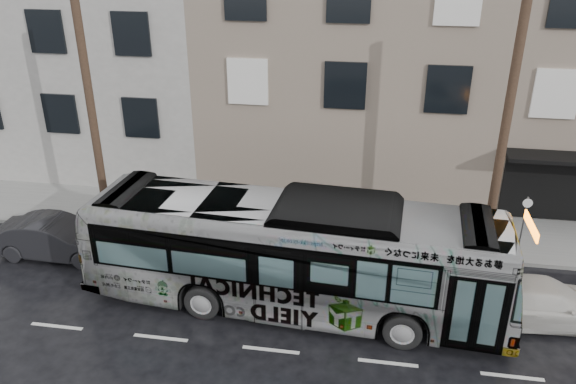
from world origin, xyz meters
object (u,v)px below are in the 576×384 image
(utility_pole_rear, at_px, (92,114))
(white_sedan, at_px, (543,302))
(utility_pole_front, at_px, (504,135))
(dark_sedan, at_px, (56,238))
(sign_post, at_px, (522,229))
(bus, at_px, (294,254))

(utility_pole_rear, distance_m, white_sedan, 15.99)
(utility_pole_front, relative_size, dark_sedan, 2.05)
(white_sedan, distance_m, dark_sedan, 16.07)
(utility_pole_rear, relative_size, sign_post, 3.75)
(sign_post, distance_m, dark_sedan, 16.14)
(utility_pole_front, relative_size, bus, 0.70)
(sign_post, bearing_deg, utility_pole_rear, 180.00)
(white_sedan, bearing_deg, bus, 86.87)
(utility_pole_front, relative_size, sign_post, 3.75)
(utility_pole_front, xyz_separation_m, utility_pole_rear, (-14.00, 0.00, 0.00))
(sign_post, distance_m, bus, 8.14)
(sign_post, height_order, dark_sedan, sign_post)
(sign_post, xyz_separation_m, bus, (-7.32, -3.53, 0.43))
(sign_post, bearing_deg, white_sedan, -89.28)
(utility_pole_rear, distance_m, bus, 9.02)
(sign_post, xyz_separation_m, dark_sedan, (-15.99, -2.12, -0.63))
(utility_pole_front, relative_size, utility_pole_rear, 1.00)
(utility_pole_rear, xyz_separation_m, dark_sedan, (-0.89, -2.12, -3.93))
(utility_pole_front, distance_m, dark_sedan, 15.54)
(utility_pole_rear, height_order, sign_post, utility_pole_rear)
(utility_pole_rear, distance_m, dark_sedan, 4.55)
(bus, bearing_deg, utility_pole_front, -56.39)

